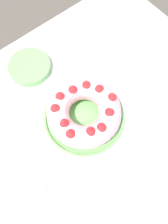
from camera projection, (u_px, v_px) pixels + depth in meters
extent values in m
plane|color=#4C4742|center=(84.00, 160.00, 1.56)|extent=(8.00, 8.00, 0.00)
cube|color=silver|center=(84.00, 129.00, 0.86)|extent=(1.33, 1.04, 0.03)
cylinder|color=brown|center=(110.00, 44.00, 1.48)|extent=(0.06, 0.06, 0.74)
cylinder|color=#6BB760|center=(84.00, 117.00, 0.85)|extent=(0.30, 0.30, 0.01)
torus|color=#6BB760|center=(84.00, 117.00, 0.84)|extent=(0.31, 0.31, 0.01)
torus|color=#E09EAD|center=(84.00, 112.00, 0.80)|extent=(0.28, 0.28, 0.08)
cone|color=red|center=(110.00, 111.00, 0.75)|extent=(0.05, 0.05, 0.02)
cone|color=red|center=(112.00, 96.00, 0.77)|extent=(0.03, 0.03, 0.02)
cone|color=red|center=(100.00, 87.00, 0.78)|extent=(0.04, 0.04, 0.02)
cone|color=red|center=(86.00, 83.00, 0.79)|extent=(0.04, 0.04, 0.02)
cone|color=red|center=(73.00, 88.00, 0.78)|extent=(0.05, 0.05, 0.02)
cone|color=red|center=(60.00, 95.00, 0.77)|extent=(0.04, 0.04, 0.02)
cone|color=red|center=(55.00, 107.00, 0.75)|extent=(0.04, 0.04, 0.02)
cone|color=red|center=(64.00, 122.00, 0.73)|extent=(0.05, 0.05, 0.02)
cone|color=red|center=(71.00, 133.00, 0.72)|extent=(0.04, 0.04, 0.02)
cone|color=red|center=(91.00, 131.00, 0.72)|extent=(0.05, 0.05, 0.02)
cone|color=red|center=(102.00, 126.00, 0.73)|extent=(0.05, 0.05, 0.02)
cube|color=white|center=(42.00, 171.00, 0.78)|extent=(0.01, 0.15, 0.01)
cube|color=silver|center=(26.00, 148.00, 0.81)|extent=(0.02, 0.06, 0.01)
cube|color=white|center=(40.00, 184.00, 0.76)|extent=(0.02, 0.10, 0.01)
cube|color=silver|center=(22.00, 158.00, 0.80)|extent=(0.02, 0.13, 0.00)
cube|color=white|center=(53.00, 168.00, 0.78)|extent=(0.02, 0.08, 0.01)
cube|color=silver|center=(38.00, 149.00, 0.81)|extent=(0.02, 0.10, 0.00)
cylinder|color=#6BB760|center=(29.00, 67.00, 0.92)|extent=(0.18, 0.18, 0.03)
cube|color=#B2D1B7|center=(140.00, 89.00, 0.90)|extent=(0.16, 0.13, 0.00)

